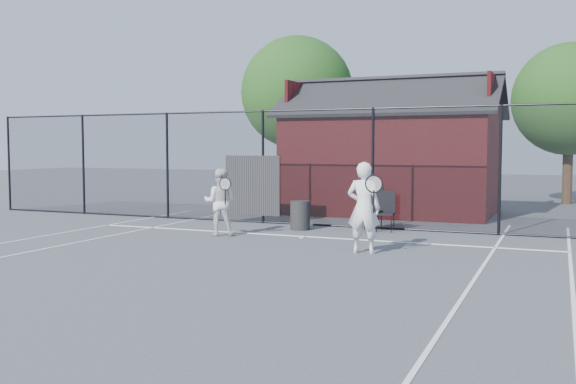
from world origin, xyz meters
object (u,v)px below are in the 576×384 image
at_px(chair_left, 371,209).
at_px(player_back, 220,202).
at_px(chair_right, 385,212).
at_px(clubhouse, 392,161).
at_px(waste_bin, 300,215).
at_px(player_front, 364,207).

bearing_deg(chair_left, player_back, -143.41).
bearing_deg(player_back, chair_right, 33.11).
distance_m(clubhouse, chair_left, 4.57).
distance_m(clubhouse, waste_bin, 5.17).
relative_size(player_back, chair_left, 1.48).
bearing_deg(clubhouse, waste_bin, -102.33).
bearing_deg(clubhouse, chair_right, -78.23).
bearing_deg(waste_bin, player_front, -48.70).
bearing_deg(waste_bin, chair_left, 16.93).
xyz_separation_m(player_front, chair_left, (-0.77, 3.25, -0.36)).
bearing_deg(chair_left, waste_bin, -162.56).
relative_size(clubhouse, player_back, 4.23).
height_order(player_back, chair_right, player_back).
height_order(player_front, waste_bin, player_front).
height_order(player_front, chair_left, player_front).
distance_m(chair_left, waste_bin, 1.72).
height_order(clubhouse, waste_bin, clubhouse).
relative_size(player_back, waste_bin, 2.16).
height_order(player_back, chair_left, player_back).
distance_m(player_back, chair_right, 3.95).
height_order(clubhouse, chair_left, clubhouse).
relative_size(clubhouse, chair_left, 6.27).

